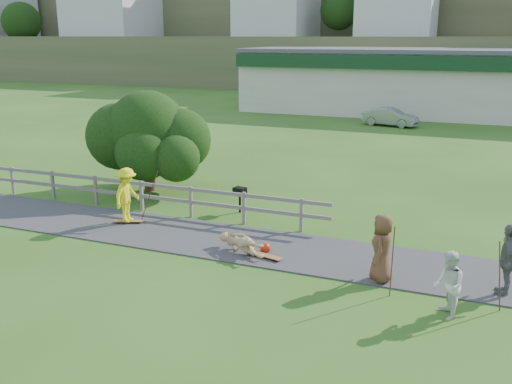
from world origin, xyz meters
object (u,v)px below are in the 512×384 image
at_px(car_silver, 390,117).
at_px(bbq, 240,200).
at_px(spectator_c, 382,249).
at_px(skater_fallen, 242,244).
at_px(spectator_a, 448,285).
at_px(spectator_b, 508,260).
at_px(skater_rider, 127,198).
at_px(tree, 148,153).

xyz_separation_m(car_silver, bbq, (-1.55, -22.44, -0.17)).
bearing_deg(spectator_c, skater_fallen, -96.67).
relative_size(spectator_a, car_silver, 0.41).
bearing_deg(spectator_a, spectator_b, 127.22).
distance_m(skater_rider, tree, 4.37).
bearing_deg(spectator_c, spectator_a, 50.00).
bearing_deg(bbq, spectator_c, -24.29).
distance_m(skater_rider, spectator_b, 11.63).
xyz_separation_m(skater_fallen, bbq, (-1.67, 3.67, 0.14)).
distance_m(spectator_b, bbq, 9.41).
bearing_deg(skater_fallen, skater_rider, 103.87).
height_order(skater_fallen, tree, tree).
height_order(spectator_b, car_silver, spectator_b).
bearing_deg(spectator_b, bbq, -111.51).
xyz_separation_m(skater_rider, skater_fallen, (4.60, -1.07, -0.60)).
relative_size(skater_rider, spectator_a, 1.17).
bearing_deg(skater_fallen, spectator_a, -80.20).
xyz_separation_m(skater_fallen, spectator_a, (5.76, -1.78, 0.46)).
bearing_deg(spectator_a, car_silver, 173.84).
bearing_deg(car_silver, spectator_a, -156.47).
height_order(skater_fallen, car_silver, car_silver).
relative_size(skater_fallen, spectator_a, 1.11).
bearing_deg(car_silver, spectator_b, -153.18).
distance_m(spectator_b, car_silver, 27.08).
bearing_deg(bbq, spectator_a, -25.12).
bearing_deg(bbq, skater_fallen, -54.44).
bearing_deg(spectator_b, tree, -109.33).
relative_size(spectator_b, spectator_c, 1.00).
bearing_deg(spectator_c, car_silver, -172.19).
bearing_deg(spectator_a, tree, -137.60).
relative_size(spectator_a, spectator_b, 0.87).
distance_m(skater_rider, car_silver, 25.44).
xyz_separation_m(skater_rider, spectator_c, (8.65, -1.46, -0.02)).
relative_size(tree, bbq, 5.60).
distance_m(spectator_a, bbq, 9.22).
height_order(car_silver, tree, tree).
bearing_deg(spectator_c, spectator_b, 96.14).
height_order(skater_fallen, spectator_c, spectator_c).
distance_m(spectator_a, spectator_b, 2.14).
height_order(skater_rider, skater_fallen, skater_rider).
xyz_separation_m(spectator_a, spectator_c, (-1.71, 1.38, 0.12)).
xyz_separation_m(spectator_a, tree, (-12.05, 6.83, 0.75)).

